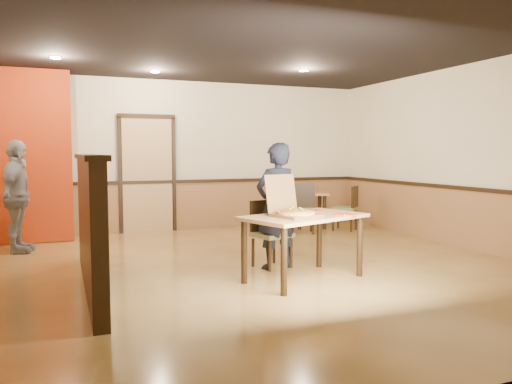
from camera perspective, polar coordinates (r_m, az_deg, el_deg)
floor at (r=6.38m, az=0.07°, el=-8.72°), size 7.00×7.00×0.00m
ceiling at (r=6.35m, az=0.07°, el=16.67°), size 7.00×7.00×0.00m
wall_back at (r=9.56m, az=-7.63°, el=4.12°), size 7.00×0.00×7.00m
wall_right at (r=8.17m, az=23.64°, el=3.71°), size 0.00×7.00×7.00m
wainscot_back at (r=9.58m, az=-7.52°, el=-1.57°), size 7.00×0.04×0.90m
chair_rail_back at (r=9.52m, az=-7.52°, el=1.23°), size 7.00×0.06×0.06m
wainscot_right at (r=8.21m, az=23.28°, el=-2.93°), size 0.04×7.00×0.90m
chair_rail_right at (r=8.15m, az=23.28°, el=0.34°), size 0.06×7.00×0.06m
back_door at (r=9.37m, az=-12.31°, el=1.91°), size 0.90×0.06×2.10m
booth_partition at (r=5.64m, az=-18.46°, el=-3.12°), size 0.20×3.10×1.44m
red_accent_panel at (r=8.81m, az=-25.51°, el=3.68°), size 1.60×0.20×2.78m
spot_a at (r=7.70m, az=-21.94°, el=14.06°), size 0.14×0.14×0.02m
spot_b at (r=8.52m, az=-11.46°, el=13.34°), size 0.14×0.14×0.02m
spot_c at (r=8.26m, az=5.48°, el=13.69°), size 0.14×0.14×0.02m
main_table at (r=5.75m, az=5.48°, el=-3.71°), size 1.59×1.22×0.75m
diner_chair at (r=6.42m, az=1.49°, el=-4.43°), size 0.52×0.52×0.85m
side_chair_left at (r=9.02m, az=5.30°, el=-1.58°), size 0.60×0.60×0.92m
side_chair_right at (r=9.51m, az=10.47°, el=-1.60°), size 0.59×0.59×0.84m
side_table at (r=9.78m, az=6.18°, el=-1.04°), size 0.80×0.80×0.69m
diner at (r=6.27m, az=2.35°, el=-1.61°), size 0.64×0.48×1.59m
passerby at (r=8.05m, az=-25.64°, el=-0.47°), size 0.59×1.03×1.65m
pizza_box at (r=5.60m, az=4.25°, el=-2.19°), size 0.56×0.62×0.46m
pizza at (r=5.56m, az=4.58°, el=-2.36°), size 0.55×0.55×0.03m
napkin_near at (r=5.83m, az=10.07°, el=-2.53°), size 0.32×0.32×0.01m
napkin_far at (r=6.18m, az=6.71°, el=-2.09°), size 0.24×0.24×0.01m
condiment at (r=9.69m, az=6.84°, el=0.38°), size 0.06×0.06×0.16m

